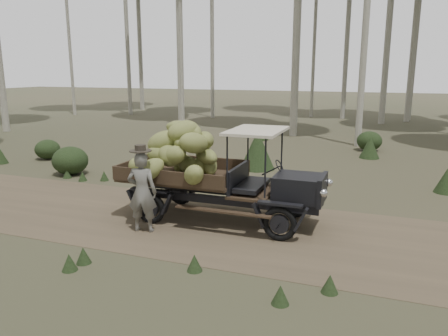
{
  "coord_description": "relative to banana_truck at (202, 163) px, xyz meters",
  "views": [
    {
      "loc": [
        3.82,
        -8.41,
        3.36
      ],
      "look_at": [
        0.55,
        0.39,
        1.22
      ],
      "focal_mm": 35.0,
      "sensor_mm": 36.0,
      "label": 1
    }
  ],
  "objects": [
    {
      "name": "ground",
      "position": [
        -0.05,
        -0.31,
        -1.32
      ],
      "size": [
        120.0,
        120.0,
        0.0
      ],
      "primitive_type": "plane",
      "color": "#473D2B",
      "rests_on": "ground"
    },
    {
      "name": "dirt_track",
      "position": [
        -0.05,
        -0.31,
        -1.32
      ],
      "size": [
        70.0,
        4.0,
        0.01
      ],
      "primitive_type": "cube",
      "color": "brown",
      "rests_on": "ground"
    },
    {
      "name": "banana_truck",
      "position": [
        0.0,
        0.0,
        0.0
      ],
      "size": [
        4.65,
        2.19,
        2.31
      ],
      "rotation": [
        0.0,
        0.0,
        -0.0
      ],
      "color": "black",
      "rests_on": "ground"
    },
    {
      "name": "farmer",
      "position": [
        -0.86,
        -1.13,
        -0.44
      ],
      "size": [
        0.69,
        0.54,
        1.85
      ],
      "rotation": [
        0.0,
        0.0,
        3.34
      ],
      "color": "#62605A",
      "rests_on": "ground"
    },
    {
      "name": "undergrowth",
      "position": [
        -0.21,
        -0.72,
        -0.81
      ],
      "size": [
        20.8,
        22.86,
        1.38
      ],
      "color": "#233319",
      "rests_on": "ground"
    }
  ]
}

